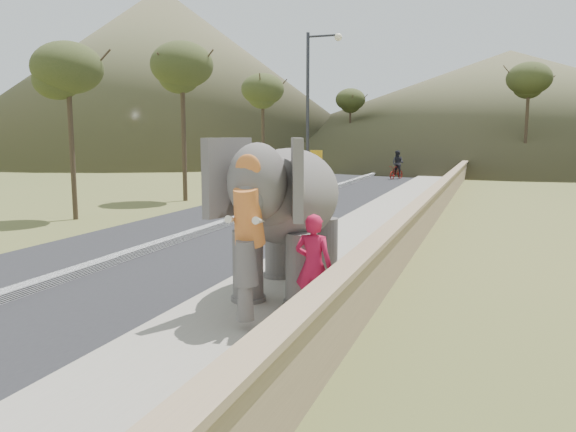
% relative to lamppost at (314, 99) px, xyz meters
% --- Properties ---
extents(ground, '(160.00, 160.00, 0.00)m').
position_rel_lamppost_xyz_m(ground, '(4.69, -15.71, -4.87)').
color(ground, olive).
rests_on(ground, ground).
extents(road, '(7.00, 120.00, 0.03)m').
position_rel_lamppost_xyz_m(road, '(-0.31, -5.71, -4.86)').
color(road, black).
rests_on(road, ground).
extents(median, '(0.35, 120.00, 0.22)m').
position_rel_lamppost_xyz_m(median, '(-0.31, -5.71, -4.76)').
color(median, black).
rests_on(median, ground).
extents(walkway, '(3.00, 120.00, 0.15)m').
position_rel_lamppost_xyz_m(walkway, '(4.69, -5.71, -4.80)').
color(walkway, '#9E9687').
rests_on(walkway, ground).
extents(parapet, '(0.30, 120.00, 1.10)m').
position_rel_lamppost_xyz_m(parapet, '(6.34, -5.71, -4.32)').
color(parapet, tan).
rests_on(parapet, ground).
extents(lamppost, '(1.76, 0.36, 8.00)m').
position_rel_lamppost_xyz_m(lamppost, '(0.00, 0.00, 0.00)').
color(lamppost, '#333338').
rests_on(lamppost, ground).
extents(signboard, '(0.60, 0.08, 2.40)m').
position_rel_lamppost_xyz_m(signboard, '(0.19, -0.14, -3.23)').
color(signboard, '#2D2D33').
rests_on(signboard, ground).
extents(hill_left, '(60.00, 60.00, 22.00)m').
position_rel_lamppost_xyz_m(hill_left, '(-33.31, 39.29, 6.13)').
color(hill_left, brown).
rests_on(hill_left, ground).
extents(hill_far, '(80.00, 80.00, 14.00)m').
position_rel_lamppost_xyz_m(hill_far, '(9.69, 54.29, 2.13)').
color(hill_far, brown).
rests_on(hill_far, ground).
extents(elephant_and_man, '(2.40, 4.14, 2.92)m').
position_rel_lamppost_xyz_m(elephant_and_man, '(4.71, -16.42, -3.27)').
color(elephant_and_man, '#68625E').
rests_on(elephant_and_man, ground).
extents(motorcyclist, '(1.19, 1.87, 2.04)m').
position_rel_lamppost_xyz_m(motorcyclist, '(1.94, 13.57, -4.06)').
color(motorcyclist, maroon).
rests_on(motorcyclist, ground).
extents(trees, '(47.18, 44.06, 8.92)m').
position_rel_lamppost_xyz_m(trees, '(9.10, 13.69, -1.09)').
color(trees, '#473828').
rests_on(trees, ground).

